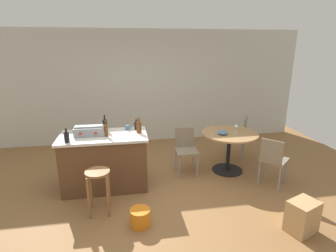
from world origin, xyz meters
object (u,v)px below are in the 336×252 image
plastic_bucket (140,217)px  folding_chair_near (186,147)px  bottle_0 (67,137)px  bottle_3 (136,126)px  bottle_1 (139,127)px  wine_glass (236,127)px  toolbox (89,131)px  folding_chair_far (273,158)px  wooden_stool (98,182)px  cup_1 (76,130)px  bottle_2 (106,130)px  bottle_4 (105,125)px  cup_0 (128,127)px  serving_bowl (222,133)px  cardboard_box (302,217)px  kitchen_island (105,161)px  dining_table (229,142)px  folding_chair_left (239,134)px

plastic_bucket → folding_chair_near: bearing=56.5°
bottle_0 → bottle_3: bearing=24.1°
bottle_0 → folding_chair_near: bearing=16.0°
bottle_1 → wine_glass: 1.83m
bottle_3 → bottle_1: bearing=-80.4°
toolbox → bottle_0: bearing=-135.8°
folding_chair_far → plastic_bucket: (-2.27, -0.68, -0.40)m
wooden_stool → cup_1: bearing=112.4°
bottle_0 → bottle_2: bearing=18.7°
bottle_4 → cup_0: 0.38m
bottle_4 → serving_bowl: 2.09m
bottle_1 → bottle_3: (-0.03, 0.19, -0.03)m
cup_0 → wine_glass: bearing=0.2°
serving_bowl → cardboard_box: size_ratio=0.42×
kitchen_island → serving_bowl: bearing=3.9°
dining_table → toolbox: 2.53m
serving_bowl → plastic_bucket: size_ratio=0.65×
kitchen_island → cardboard_box: size_ratio=3.29×
folding_chair_near → bottle_4: (-1.43, -0.09, 0.53)m
plastic_bucket → kitchen_island: bearing=113.7°
dining_table → wine_glass: (0.13, 0.02, 0.29)m
bottle_2 → bottle_3: bearing=29.8°
bottle_1 → plastic_bucket: size_ratio=0.96×
kitchen_island → cup_1: bearing=152.5°
dining_table → serving_bowl: serving_bowl is taller
bottle_0 → bottle_1: 1.13m
cup_1 → cardboard_box: bearing=-31.5°
folding_chair_near → bottle_2: (-1.40, -0.37, 0.52)m
bottle_1 → cardboard_box: bottle_1 is taller
cup_1 → bottle_1: bearing=-11.8°
bottle_4 → wooden_stool: bearing=-94.5°
wine_glass → cup_1: bearing=180.0°
wooden_stool → bottle_3: bottle_3 is taller
kitchen_island → wooden_stool: bearing=-93.9°
serving_bowl → cardboard_box: 1.90m
bottle_4 → folding_chair_near: bearing=3.4°
wooden_stool → folding_chair_far: 2.83m
folding_chair_left → bottle_4: size_ratio=3.15×
bottle_0 → cardboard_box: (3.05, -1.34, -0.79)m
wooden_stool → bottle_0: (-0.46, 0.49, 0.53)m
toolbox → cup_1: toolbox is taller
wooden_stool → bottle_1: bottle_1 is taller
dining_table → folding_chair_left: bearing=52.4°
toolbox → folding_chair_far: bearing=-9.2°
dining_table → plastic_bucket: bearing=-142.5°
kitchen_island → folding_chair_near: bearing=11.7°
bottle_0 → bottle_1: bearing=14.6°
folding_chair_left → toolbox: toolbox is taller
bottle_0 → cardboard_box: bearing=-23.7°
wooden_stool → bottle_4: bottle_4 is taller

